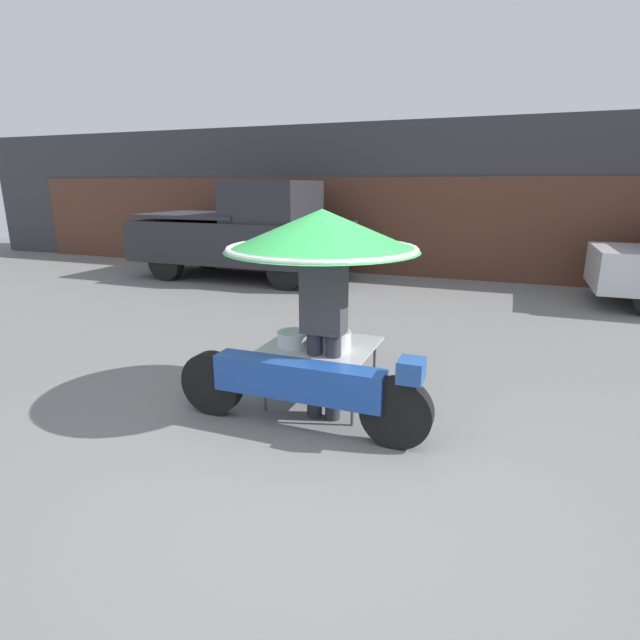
{
  "coord_description": "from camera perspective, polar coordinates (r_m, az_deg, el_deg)",
  "views": [
    {
      "loc": [
        1.2,
        -3.2,
        2.1
      ],
      "look_at": [
        -0.42,
        1.02,
        0.86
      ],
      "focal_mm": 28.0,
      "sensor_mm": 36.0,
      "label": 1
    }
  ],
  "objects": [
    {
      "name": "pickup_truck",
      "position": [
        11.42,
        -8.33,
        9.82
      ],
      "size": [
        4.91,
        1.98,
        2.16
      ],
      "color": "black",
      "rests_on": "ground"
    },
    {
      "name": "vendor_person",
      "position": [
        4.39,
        0.43,
        -0.07
      ],
      "size": [
        0.38,
        0.22,
        1.65
      ],
      "color": "#2D2D33",
      "rests_on": "ground"
    },
    {
      "name": "vendor_motorcycle_cart",
      "position": [
        4.54,
        -0.06,
        6.95
      ],
      "size": [
        2.34,
        1.8,
        1.88
      ],
      "color": "black",
      "rests_on": "ground"
    },
    {
      "name": "ground_plane",
      "position": [
        4.01,
        0.33,
        -16.2
      ],
      "size": [
        36.0,
        36.0,
        0.0
      ],
      "primitive_type": "plane",
      "color": "slate"
    },
    {
      "name": "shopfront_building",
      "position": [
        12.62,
        15.9,
        13.04
      ],
      "size": [
        28.0,
        2.06,
        3.45
      ],
      "color": "#38383D",
      "rests_on": "ground"
    }
  ]
}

